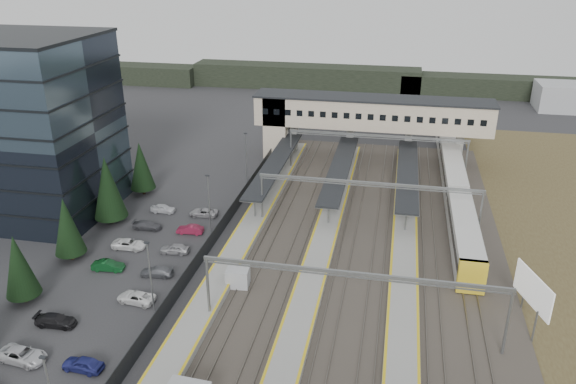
% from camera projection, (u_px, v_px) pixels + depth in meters
% --- Properties ---
extents(ground, '(220.00, 220.00, 0.00)m').
position_uv_depth(ground, '(250.00, 279.00, 63.30)').
color(ground, '#2B2B2D').
rests_on(ground, ground).
extents(office_building, '(24.30, 18.30, 24.30)m').
position_uv_depth(office_building, '(13.00, 126.00, 75.81)').
color(office_building, '#3A4C5A').
rests_on(office_building, ground).
extents(conifer_row, '(4.42, 49.82, 9.50)m').
position_uv_depth(conifer_row, '(47.00, 238.00, 61.91)').
color(conifer_row, black).
rests_on(conifer_row, ground).
extents(car_park, '(10.68, 44.55, 1.28)m').
position_uv_depth(car_park, '(106.00, 300.00, 58.42)').
color(car_park, '#BBBABE').
rests_on(car_park, ground).
extents(lampposts, '(0.50, 53.25, 8.07)m').
position_uv_depth(lampposts, '(184.00, 233.00, 64.16)').
color(lampposts, gray).
rests_on(lampposts, ground).
extents(fence, '(0.08, 90.00, 2.00)m').
position_uv_depth(fence, '(209.00, 244.00, 68.58)').
color(fence, '#26282B').
rests_on(fence, ground).
extents(relay_cabin_far, '(2.62, 2.25, 2.25)m').
position_uv_depth(relay_cabin_far, '(238.00, 278.00, 61.36)').
color(relay_cabin_far, '#A4A6AA').
rests_on(relay_cabin_far, ground).
extents(rail_corridor, '(34.00, 90.00, 0.92)m').
position_uv_depth(rail_corridor, '(337.00, 263.00, 65.98)').
color(rail_corridor, '#3B362E').
rests_on(rail_corridor, ground).
extents(canopies, '(23.10, 30.00, 3.28)m').
position_uv_depth(canopies, '(340.00, 167.00, 84.75)').
color(canopies, black).
rests_on(canopies, ground).
extents(footbridge, '(40.40, 6.40, 11.20)m').
position_uv_depth(footbridge, '(355.00, 115.00, 96.52)').
color(footbridge, '#BBA996').
rests_on(footbridge, ground).
extents(gantries, '(28.40, 62.28, 7.17)m').
position_uv_depth(gantries, '(361.00, 229.00, 61.43)').
color(gantries, gray).
rests_on(gantries, ground).
extents(train, '(2.99, 62.57, 3.77)m').
position_uv_depth(train, '(453.00, 174.00, 87.16)').
color(train, beige).
rests_on(train, ground).
extents(billboard, '(2.22, 6.28, 5.69)m').
position_uv_depth(billboard, '(533.00, 292.00, 54.00)').
color(billboard, gray).
rests_on(billboard, ground).
extents(treeline_far, '(170.00, 19.00, 7.00)m').
position_uv_depth(treeline_far, '(437.00, 85.00, 140.79)').
color(treeline_far, black).
rests_on(treeline_far, ground).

